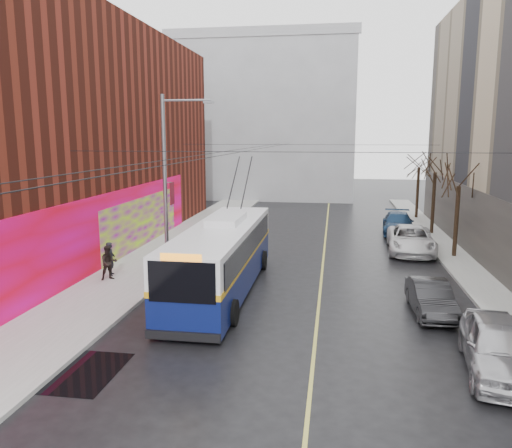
{
  "coord_description": "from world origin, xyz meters",
  "views": [
    {
      "loc": [
        2.01,
        -13.68,
        7.04
      ],
      "look_at": [
        -1.77,
        10.29,
        2.72
      ],
      "focal_mm": 35.0,
      "sensor_mm": 36.0,
      "label": 1
    }
  ],
  "objects_px": {
    "streetlight_pole": "(168,180)",
    "pedestrian_b": "(109,263)",
    "parked_car_b": "(431,298)",
    "tree_far": "(419,158)",
    "parked_car_c": "(411,240)",
    "parked_car_d": "(398,223)",
    "tree_mid": "(436,161)",
    "trolleybus": "(222,256)",
    "tree_near": "(460,172)",
    "parked_car_a": "(499,347)",
    "pedestrian_a": "(111,259)",
    "following_car": "(250,234)"
  },
  "relations": [
    {
      "from": "streetlight_pole",
      "to": "pedestrian_b",
      "type": "bearing_deg",
      "value": -145.34
    },
    {
      "from": "pedestrian_b",
      "to": "parked_car_b",
      "type": "bearing_deg",
      "value": -46.62
    },
    {
      "from": "tree_far",
      "to": "parked_car_b",
      "type": "bearing_deg",
      "value": -97.35
    },
    {
      "from": "parked_car_c",
      "to": "parked_car_d",
      "type": "distance_m",
      "value": 6.01
    },
    {
      "from": "tree_mid",
      "to": "trolleybus",
      "type": "distance_m",
      "value": 19.67
    },
    {
      "from": "tree_near",
      "to": "tree_mid",
      "type": "relative_size",
      "value": 0.96
    },
    {
      "from": "streetlight_pole",
      "to": "trolleybus",
      "type": "xyz_separation_m",
      "value": [
        3.21,
        -2.22,
        -3.21
      ]
    },
    {
      "from": "parked_car_a",
      "to": "pedestrian_a",
      "type": "height_order",
      "value": "pedestrian_a"
    },
    {
      "from": "parked_car_d",
      "to": "pedestrian_a",
      "type": "relative_size",
      "value": 3.12
    },
    {
      "from": "parked_car_c",
      "to": "parked_car_d",
      "type": "height_order",
      "value": "parked_car_c"
    },
    {
      "from": "trolleybus",
      "to": "streetlight_pole",
      "type": "bearing_deg",
      "value": 145.18
    },
    {
      "from": "tree_near",
      "to": "parked_car_d",
      "type": "relative_size",
      "value": 1.23
    },
    {
      "from": "parked_car_a",
      "to": "pedestrian_b",
      "type": "bearing_deg",
      "value": 163.11
    },
    {
      "from": "following_car",
      "to": "pedestrian_b",
      "type": "bearing_deg",
      "value": -128.42
    },
    {
      "from": "tree_near",
      "to": "parked_car_a",
      "type": "bearing_deg",
      "value": -97.73
    },
    {
      "from": "parked_car_a",
      "to": "pedestrian_a",
      "type": "distance_m",
      "value": 17.71
    },
    {
      "from": "tree_far",
      "to": "parked_car_b",
      "type": "relative_size",
      "value": 1.63
    },
    {
      "from": "tree_mid",
      "to": "trolleybus",
      "type": "xyz_separation_m",
      "value": [
        -11.93,
        -15.22,
        -3.61
      ]
    },
    {
      "from": "tree_near",
      "to": "parked_car_a",
      "type": "distance_m",
      "value": 15.44
    },
    {
      "from": "parked_car_a",
      "to": "parked_car_c",
      "type": "distance_m",
      "value": 15.8
    },
    {
      "from": "parked_car_a",
      "to": "trolleybus",
      "type": "bearing_deg",
      "value": 153.95
    },
    {
      "from": "tree_far",
      "to": "parked_car_b",
      "type": "xyz_separation_m",
      "value": [
        -3.07,
        -23.79,
        -4.48
      ]
    },
    {
      "from": "tree_mid",
      "to": "trolleybus",
      "type": "relative_size",
      "value": 0.53
    },
    {
      "from": "tree_far",
      "to": "parked_car_a",
      "type": "relative_size",
      "value": 1.35
    },
    {
      "from": "trolleybus",
      "to": "parked_car_c",
      "type": "height_order",
      "value": "trolleybus"
    },
    {
      "from": "streetlight_pole",
      "to": "following_car",
      "type": "distance_m",
      "value": 9.24
    },
    {
      "from": "tree_mid",
      "to": "parked_car_b",
      "type": "xyz_separation_m",
      "value": [
        -3.07,
        -16.79,
        -4.59
      ]
    },
    {
      "from": "trolleybus",
      "to": "parked_car_b",
      "type": "relative_size",
      "value": 3.1
    },
    {
      "from": "tree_far",
      "to": "parked_car_c",
      "type": "height_order",
      "value": "tree_far"
    },
    {
      "from": "following_car",
      "to": "pedestrian_a",
      "type": "height_order",
      "value": "pedestrian_a"
    },
    {
      "from": "tree_far",
      "to": "parked_car_c",
      "type": "xyz_separation_m",
      "value": [
        -2.3,
        -12.93,
        -4.34
      ]
    },
    {
      "from": "parked_car_a",
      "to": "following_car",
      "type": "distance_m",
      "value": 19.46
    },
    {
      "from": "parked_car_a",
      "to": "parked_car_d",
      "type": "distance_m",
      "value": 21.81
    },
    {
      "from": "tree_mid",
      "to": "parked_car_d",
      "type": "xyz_separation_m",
      "value": [
        -2.34,
        0.07,
        -4.5
      ]
    },
    {
      "from": "tree_near",
      "to": "parked_car_d",
      "type": "bearing_deg",
      "value": 108.34
    },
    {
      "from": "streetlight_pole",
      "to": "parked_car_d",
      "type": "bearing_deg",
      "value": 45.62
    },
    {
      "from": "tree_far",
      "to": "pedestrian_a",
      "type": "distance_m",
      "value": 27.88
    },
    {
      "from": "parked_car_a",
      "to": "pedestrian_a",
      "type": "xyz_separation_m",
      "value": [
        -15.91,
        7.77,
        0.16
      ]
    },
    {
      "from": "parked_car_c",
      "to": "parked_car_a",
      "type": "bearing_deg",
      "value": -85.19
    },
    {
      "from": "parked_car_b",
      "to": "pedestrian_a",
      "type": "height_order",
      "value": "pedestrian_a"
    },
    {
      "from": "following_car",
      "to": "tree_far",
      "type": "bearing_deg",
      "value": 35.58
    },
    {
      "from": "parked_car_c",
      "to": "parked_car_d",
      "type": "relative_size",
      "value": 1.11
    },
    {
      "from": "tree_near",
      "to": "tree_mid",
      "type": "height_order",
      "value": "tree_mid"
    },
    {
      "from": "parked_car_c",
      "to": "following_car",
      "type": "relative_size",
      "value": 1.46
    },
    {
      "from": "trolleybus",
      "to": "tree_mid",
      "type": "bearing_deg",
      "value": 51.78
    },
    {
      "from": "trolleybus",
      "to": "pedestrian_a",
      "type": "relative_size",
      "value": 7.45
    },
    {
      "from": "tree_near",
      "to": "tree_far",
      "type": "height_order",
      "value": "tree_far"
    },
    {
      "from": "tree_near",
      "to": "parked_car_b",
      "type": "xyz_separation_m",
      "value": [
        -3.07,
        -9.79,
        -4.31
      ]
    },
    {
      "from": "streetlight_pole",
      "to": "parked_car_b",
      "type": "xyz_separation_m",
      "value": [
        12.07,
        -3.79,
        -4.18
      ]
    },
    {
      "from": "tree_near",
      "to": "pedestrian_a",
      "type": "xyz_separation_m",
      "value": [
        -17.91,
        -6.96,
        -3.99
      ]
    }
  ]
}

